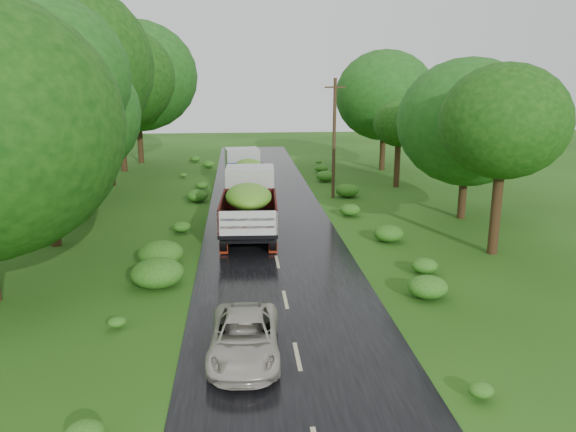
{
  "coord_description": "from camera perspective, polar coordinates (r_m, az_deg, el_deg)",
  "views": [
    {
      "loc": [
        -1.49,
        -13.94,
        7.6
      ],
      "look_at": [
        0.54,
        9.02,
        1.7
      ],
      "focal_mm": 35.0,
      "sensor_mm": 36.0,
      "label": 1
    }
  ],
  "objects": [
    {
      "name": "trees_right",
      "position": [
        35.6,
        13.86,
        10.34
      ],
      "size": [
        4.55,
        25.22,
        7.66
      ],
      "color": "black",
      "rests_on": "ground"
    },
    {
      "name": "truck_near",
      "position": [
        26.92,
        -3.94,
        1.59
      ],
      "size": [
        2.76,
        7.1,
        2.94
      ],
      "rotation": [
        0.0,
        0.0,
        -0.04
      ],
      "color": "black",
      "rests_on": "ground"
    },
    {
      "name": "shrubs",
      "position": [
        28.9,
        -1.92,
        -0.18
      ],
      "size": [
        11.9,
        44.0,
        0.7
      ],
      "color": "#195714",
      "rests_on": "ground"
    },
    {
      "name": "trees_left",
      "position": [
        36.0,
        -19.96,
        12.37
      ],
      "size": [
        6.6,
        35.03,
        10.13
      ],
      "color": "black",
      "rests_on": "ground"
    },
    {
      "name": "car",
      "position": [
        15.71,
        -4.43,
        -12.2
      ],
      "size": [
        2.06,
        4.15,
        1.13
      ],
      "primitive_type": "imported",
      "rotation": [
        0.0,
        0.0,
        -0.04
      ],
      "color": "#BAB3A5",
      "rests_on": "road"
    },
    {
      "name": "road",
      "position": [
        20.46,
        -0.51,
        -7.42
      ],
      "size": [
        6.5,
        80.0,
        0.02
      ],
      "primitive_type": "cube",
      "color": "black",
      "rests_on": "ground"
    },
    {
      "name": "utility_pole",
      "position": [
        34.65,
        4.71,
        7.95
      ],
      "size": [
        1.28,
        0.27,
        7.3
      ],
      "rotation": [
        0.0,
        0.0,
        0.14
      ],
      "color": "#382616",
      "rests_on": "ground"
    },
    {
      "name": "road_lines",
      "position": [
        21.38,
        -0.72,
        -6.4
      ],
      "size": [
        0.12,
        69.6,
        0.0
      ],
      "color": "#BFB78C",
      "rests_on": "road"
    },
    {
      "name": "truck_far",
      "position": [
        36.4,
        -4.28,
        4.67
      ],
      "size": [
        2.95,
        6.53,
        2.65
      ],
      "rotation": [
        0.0,
        0.0,
        0.12
      ],
      "color": "black",
      "rests_on": "ground"
    },
    {
      "name": "ground",
      "position": [
        15.94,
        0.96,
        -14.11
      ],
      "size": [
        120.0,
        120.0,
        0.0
      ],
      "primitive_type": "plane",
      "color": "#1A3E0D",
      "rests_on": "ground"
    }
  ]
}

